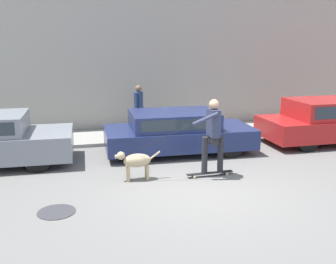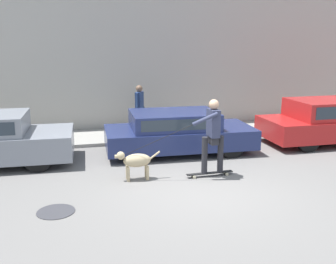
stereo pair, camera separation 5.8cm
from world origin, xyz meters
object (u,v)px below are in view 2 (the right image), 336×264
(parked_car_1, at_px, (178,132))
(parked_car_2, at_px, (333,121))
(pedestrian_with_bag, at_px, (140,106))
(dog, at_px, (136,161))
(skateboarder, at_px, (212,133))

(parked_car_1, height_order, parked_car_2, parked_car_2)
(parked_car_2, height_order, pedestrian_with_bag, pedestrian_with_bag)
(parked_car_2, distance_m, dog, 6.72)
(parked_car_1, distance_m, parked_car_2, 4.94)
(parked_car_1, relative_size, pedestrian_with_bag, 2.64)
(skateboarder, relative_size, pedestrian_with_bag, 1.66)
(parked_car_1, distance_m, pedestrian_with_bag, 2.45)
(skateboarder, bearing_deg, pedestrian_with_bag, -80.25)
(parked_car_1, height_order, pedestrian_with_bag, pedestrian_with_bag)
(skateboarder, xyz_separation_m, pedestrian_with_bag, (-0.94, 4.43, -0.05))
(pedestrian_with_bag, bearing_deg, parked_car_1, -46.01)
(skateboarder, bearing_deg, parked_car_2, -158.10)
(dog, distance_m, pedestrian_with_bag, 4.37)
(skateboarder, height_order, pedestrian_with_bag, skateboarder)
(dog, height_order, skateboarder, skateboarder)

